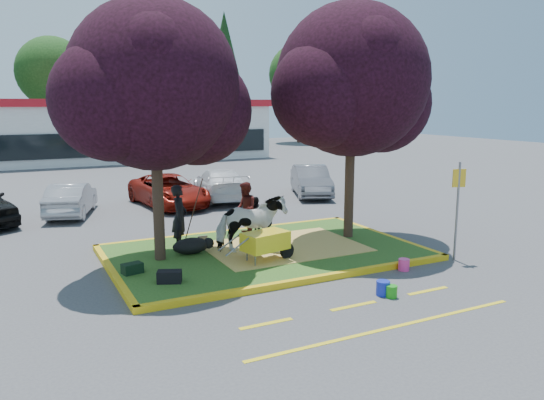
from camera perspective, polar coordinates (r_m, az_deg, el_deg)
name	(u,v)px	position (r m, az deg, el deg)	size (l,w,h in m)	color
ground	(265,255)	(14.66, -0.80, -5.91)	(90.00, 90.00, 0.00)	#424244
median_island	(265,252)	(14.64, -0.80, -5.63)	(8.00, 5.00, 0.15)	#275219
curb_near	(313,280)	(12.48, 4.43, -8.53)	(8.30, 0.16, 0.15)	gold
curb_far	(229,232)	(16.92, -4.61, -3.47)	(8.30, 0.16, 0.15)	gold
curb_left	(113,273)	(13.46, -16.78, -7.54)	(0.16, 5.30, 0.15)	gold
curb_right	(383,236)	(16.76, 11.88, -3.79)	(0.16, 5.30, 0.15)	gold
straw_bedding	(284,247)	(14.88, 1.29, -5.05)	(4.20, 3.00, 0.01)	#E5C45E
tree_purple_left	(155,93)	(13.48, -12.48, 11.19)	(5.06, 4.20, 6.51)	black
tree_purple_right	(353,87)	(15.73, 8.70, 11.89)	(5.30, 4.40, 6.82)	black
fire_lane_stripe_a	(266,324)	(10.28, -0.63, -13.17)	(1.10, 0.12, 0.01)	yellow
fire_lane_stripe_b	(354,306)	(11.23, 8.76, -11.20)	(1.10, 0.12, 0.01)	yellow
fire_lane_stripe_c	(428,291)	(12.44, 16.41, -9.35)	(1.10, 0.12, 0.01)	yellow
fire_lane_long	(391,328)	(10.36, 12.70, -13.25)	(6.00, 0.10, 0.01)	yellow
retail_building	(126,129)	(41.50, -15.43, 7.41)	(20.40, 8.40, 4.40)	silver
treeline	(92,62)	(50.95, -18.81, 13.88)	(46.58, 7.80, 14.63)	black
cow	(251,224)	(14.21, -2.29, -2.59)	(0.84, 1.84, 1.55)	silver
calf	(191,246)	(14.34, -8.72, -4.90)	(0.99, 0.56, 0.43)	black
handler	(180,217)	(14.80, -9.91, -1.78)	(0.65, 0.42, 1.77)	black
visitor_a	(245,209)	(16.00, -2.89, -0.98)	(0.79, 0.62, 1.63)	#4E1816
visitor_b	(256,216)	(16.17, -1.75, -1.68)	(0.69, 0.29, 1.17)	black
wheelbarrow	(266,241)	(13.40, -0.66, -4.46)	(2.04, 0.92, 0.77)	black
gear_bag_dark	(169,277)	(12.20, -10.98, -8.09)	(0.54, 0.29, 0.27)	black
gear_bag_green	(132,268)	(13.02, -14.80, -7.12)	(0.46, 0.29, 0.25)	black
sign_post	(458,200)	(14.64, 19.35, 0.01)	(0.36, 0.12, 2.62)	slate
bucket_green	(392,292)	(11.81, 12.73, -9.58)	(0.25, 0.25, 0.26)	#1C9416
bucket_pink	(404,265)	(13.70, 14.00, -6.76)	(0.28, 0.28, 0.29)	#FF388D
bucket_blue	(383,288)	(11.89, 11.85, -9.26)	(0.30, 0.30, 0.32)	#1629B5
car_silver	(71,199)	(21.05, -20.79, 0.11)	(1.29, 3.71, 1.22)	#999AA0
car_red	(169,190)	(21.88, -11.06, 1.02)	(2.11, 4.57, 1.27)	maroon
car_white	(220,184)	(23.06, -5.63, 1.74)	(1.89, 4.65, 1.35)	white
car_grey	(311,181)	(23.97, 4.21, 2.08)	(1.43, 4.09, 1.35)	slate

